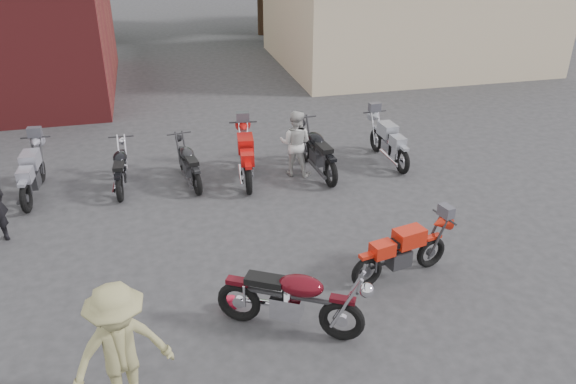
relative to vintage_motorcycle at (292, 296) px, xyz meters
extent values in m
plane|color=#2F2F31|center=(0.09, 0.29, -0.63)|extent=(90.00, 90.00, 0.00)
cube|color=#C2AE8A|center=(8.59, 15.29, 1.12)|extent=(10.00, 8.00, 3.50)
ellipsoid|color=red|center=(-0.82, 0.70, -0.51)|extent=(0.33, 0.33, 0.25)
imported|color=beige|center=(1.46, 5.41, 0.16)|extent=(0.96, 0.88, 1.58)
imported|color=#98935E|center=(-2.35, -0.99, 0.32)|extent=(1.38, 1.04, 1.90)
camera|label=1|loc=(-1.66, -6.41, 5.01)|focal=35.00mm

